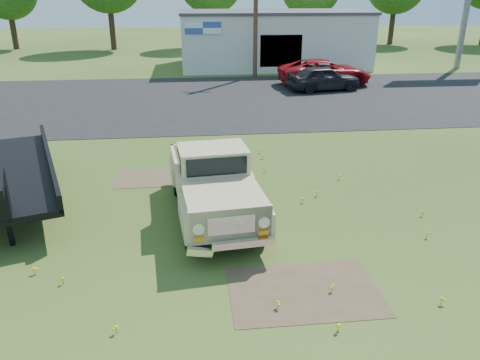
% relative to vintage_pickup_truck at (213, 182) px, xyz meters
% --- Properties ---
extents(ground, '(140.00, 140.00, 0.00)m').
position_rel_vintage_pickup_truck_xyz_m(ground, '(0.10, -0.62, -0.96)').
color(ground, '#2B4716').
rests_on(ground, ground).
extents(asphalt_lot, '(90.00, 14.00, 0.02)m').
position_rel_vintage_pickup_truck_xyz_m(asphalt_lot, '(0.10, 14.38, -0.96)').
color(asphalt_lot, black).
rests_on(asphalt_lot, ground).
extents(dirt_patch_a, '(3.00, 2.00, 0.01)m').
position_rel_vintage_pickup_truck_xyz_m(dirt_patch_a, '(1.60, -3.62, -0.96)').
color(dirt_patch_a, '#4F3E2A').
rests_on(dirt_patch_a, ground).
extents(dirt_patch_b, '(2.20, 1.60, 0.01)m').
position_rel_vintage_pickup_truck_xyz_m(dirt_patch_b, '(-1.90, 2.88, -0.96)').
color(dirt_patch_b, '#4F3E2A').
rests_on(dirt_patch_b, ground).
extents(commercial_building, '(14.20, 8.20, 4.15)m').
position_rel_vintage_pickup_truck_xyz_m(commercial_building, '(6.10, 26.37, 1.14)').
color(commercial_building, beige).
rests_on(commercial_building, ground).
extents(utility_pole_mid, '(1.60, 0.30, 9.00)m').
position_rel_vintage_pickup_truck_xyz_m(utility_pole_mid, '(4.10, 21.38, 3.64)').
color(utility_pole_mid, '#442E1F').
rests_on(utility_pole_mid, ground).
extents(vintage_pickup_truck, '(2.57, 5.47, 1.92)m').
position_rel_vintage_pickup_truck_xyz_m(vintage_pickup_truck, '(0.00, 0.00, 0.00)').
color(vintage_pickup_truck, tan).
rests_on(vintage_pickup_truck, ground).
extents(flatbed_trailer, '(4.63, 7.70, 1.99)m').
position_rel_vintage_pickup_truck_xyz_m(flatbed_trailer, '(-5.71, 1.57, 0.04)').
color(flatbed_trailer, black).
rests_on(flatbed_trailer, ground).
extents(red_pickup, '(5.87, 2.90, 1.60)m').
position_rel_vintage_pickup_truck_xyz_m(red_pickup, '(8.00, 17.72, -0.16)').
color(red_pickup, maroon).
rests_on(red_pickup, ground).
extents(dark_sedan, '(4.55, 2.45, 1.47)m').
position_rel_vintage_pickup_truck_xyz_m(dark_sedan, '(7.45, 16.04, -0.23)').
color(dark_sedan, black).
rests_on(dark_sedan, ground).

